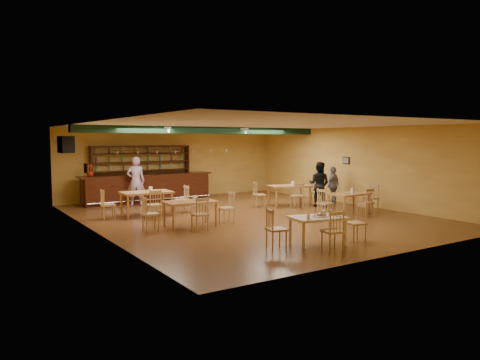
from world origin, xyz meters
TOP-DOWN VIEW (x-y plane):
  - floor at (0.00, 0.00)m, footprint 12.00×12.00m
  - ceiling_beam at (0.00, 2.80)m, footprint 10.00×0.30m
  - track_rail_left at (-1.80, 3.40)m, footprint 0.05×2.50m
  - track_rail_right at (1.40, 3.40)m, footprint 0.05×2.50m
  - ac_unit at (-4.80, 4.20)m, footprint 0.34×0.70m
  - picture_left at (-4.97, 1.00)m, footprint 0.04×0.34m
  - picture_right at (4.97, 0.50)m, footprint 0.04×0.34m
  - bar_counter at (-1.49, 5.15)m, footprint 5.46×0.85m
  - back_bar_hutch at (-1.49, 5.78)m, footprint 4.23×0.40m
  - poinsettia at (-3.77, 5.15)m, footprint 0.34×0.34m
  - dining_table_a at (-2.82, 1.88)m, footprint 1.67×1.06m
  - dining_table_b at (2.69, 1.22)m, footprint 1.73×1.28m
  - dining_table_c at (-2.44, -0.58)m, footprint 1.54×0.99m
  - dining_table_d at (3.12, -1.47)m, footprint 1.47×0.93m
  - near_table at (-0.94, -4.36)m, footprint 1.42×1.06m
  - pizza_tray at (-0.85, -4.36)m, footprint 0.54×0.54m
  - parmesan_shaker at (-1.35, -4.50)m, footprint 0.09×0.09m
  - napkin_stack at (-0.62, -4.18)m, footprint 0.22×0.18m
  - pizza_server at (-0.71, -4.32)m, footprint 0.29×0.29m
  - side_plate at (-0.44, -4.54)m, footprint 0.26×0.26m
  - patron_bar at (-2.29, 4.33)m, footprint 0.79×0.63m
  - patron_right_a at (3.49, 0.42)m, footprint 0.96×1.03m
  - patron_right_b at (4.32, 0.53)m, footprint 0.94×0.64m

SIDE VIEW (x-z plane):
  - floor at x=0.00m, z-range 0.00..0.00m
  - near_table at x=-0.94m, z-range 0.00..0.68m
  - dining_table_d at x=3.12m, z-range 0.00..0.71m
  - dining_table_c at x=-2.44m, z-range 0.00..0.74m
  - dining_table_b at x=2.69m, z-range 0.00..0.77m
  - dining_table_a at x=-2.82m, z-range 0.00..0.81m
  - bar_counter at x=-1.49m, z-range 0.00..1.13m
  - side_plate at x=-0.44m, z-range 0.68..0.70m
  - pizza_tray at x=-0.85m, z-range 0.68..0.70m
  - napkin_stack at x=-0.62m, z-range 0.68..0.71m
  - pizza_server at x=-0.71m, z-range 0.70..0.70m
  - patron_right_b at x=4.32m, z-range 0.00..1.48m
  - parmesan_shaker at x=-1.35m, z-range 0.68..0.79m
  - patron_right_a at x=3.49m, z-range 0.00..1.69m
  - patron_bar at x=-2.29m, z-range 0.00..1.88m
  - back_bar_hutch at x=-1.49m, z-range 0.00..2.28m
  - poinsettia at x=-3.77m, z-range 1.13..1.60m
  - picture_left at x=-4.97m, z-range 1.56..1.84m
  - picture_right at x=4.97m, z-range 1.56..1.84m
  - ac_unit at x=-4.80m, z-range 2.11..2.59m
  - ceiling_beam at x=0.00m, z-range 2.75..3.00m
  - track_rail_left at x=-1.80m, z-range 2.92..2.96m
  - track_rail_right at x=1.40m, z-range 2.92..2.96m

